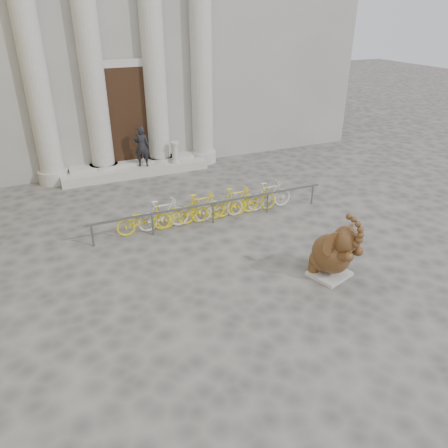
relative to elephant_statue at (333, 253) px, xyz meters
name	(u,v)px	position (x,y,z in m)	size (l,w,h in m)	color
ground	(228,296)	(-2.82, 0.26, -0.69)	(80.00, 80.00, 0.00)	#474442
classical_building	(96,14)	(-2.82, 15.20, 5.29)	(22.00, 10.70, 12.00)	gray
entrance_steps	(135,170)	(-2.82, 9.66, -0.51)	(6.00, 1.20, 0.36)	#A8A59E
elephant_statue	(333,253)	(0.00, 0.00, 0.00)	(1.26, 1.50, 1.90)	#A8A59E
bike_rack	(210,206)	(-1.63, 4.35, -0.19)	(8.00, 0.53, 1.00)	slate
pedestrian	(142,147)	(-2.51, 9.50, 0.50)	(0.61, 0.40, 1.67)	black
balustrade_post	(175,153)	(-1.16, 9.36, 0.08)	(0.37, 0.37, 0.90)	#A8A59E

